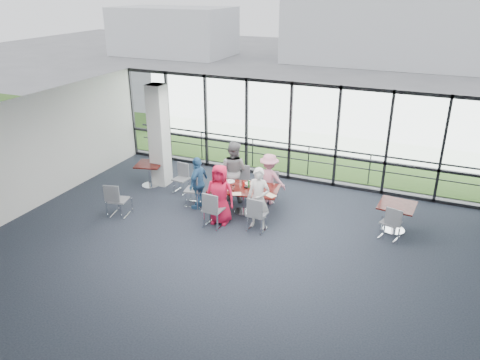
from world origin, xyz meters
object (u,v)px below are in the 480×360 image
at_px(chair_main_fl, 239,183).
at_px(chair_main_fr, 267,187).
at_px(structural_column, 159,136).
at_px(side_table_right, 397,209).
at_px(chair_main_end, 194,190).
at_px(diner_near_right, 258,198).
at_px(chair_main_nl, 214,209).
at_px(chair_spare_lb, 181,179).
at_px(diner_near_left, 220,194).
at_px(diner_far_right, 269,179).
at_px(main_table, 244,192).
at_px(diner_end, 198,183).
at_px(chair_spare_r, 391,222).
at_px(side_table_left, 149,168).
at_px(diner_far_left, 233,171).
at_px(chair_spare_la, 119,200).
at_px(chair_main_nr, 257,214).

distance_m(chair_main_fl, chair_main_fr, 0.89).
bearing_deg(structural_column, side_table_right, -2.06).
distance_m(chair_main_fr, chair_main_end, 2.15).
height_order(diner_near_right, chair_main_end, diner_near_right).
distance_m(chair_main_nl, chair_spare_lb, 2.44).
relative_size(diner_near_left, diner_far_right, 1.09).
bearing_deg(main_table, diner_end, -178.63).
height_order(main_table, diner_near_right, diner_near_right).
height_order(structural_column, chair_spare_r, structural_column).
bearing_deg(main_table, chair_main_end, 177.52).
bearing_deg(diner_end, diner_far_right, 123.15).
xyz_separation_m(diner_near_right, diner_far_right, (-0.25, 1.49, -0.08)).
xyz_separation_m(side_table_left, chair_spare_lb, (1.16, -0.04, -0.18)).
distance_m(chair_main_end, chair_spare_lb, 1.03).
relative_size(main_table, chair_main_nl, 2.06).
distance_m(side_table_left, diner_far_left, 2.83).
relative_size(side_table_left, chair_spare_la, 1.01).
bearing_deg(chair_main_fl, chair_spare_la, 31.70).
height_order(side_table_right, chair_main_end, chair_main_end).
height_order(diner_near_left, chair_main_fl, diner_near_left).
bearing_deg(diner_far_right, diner_near_right, 99.58).
height_order(side_table_left, chair_spare_r, chair_spare_r).
relative_size(diner_far_left, chair_spare_lb, 2.05).
bearing_deg(main_table, diner_near_left, -122.70).
bearing_deg(chair_main_nr, structural_column, 160.63).
bearing_deg(side_table_left, chair_spare_lb, -2.17).
bearing_deg(diner_far_right, chair_spare_r, 168.34).
bearing_deg(diner_far_right, side_table_left, 4.55).
bearing_deg(chair_spare_lb, chair_spare_r, -177.20).
bearing_deg(main_table, chair_spare_lb, 159.41).
distance_m(side_table_left, chair_spare_lb, 1.17).
bearing_deg(diner_far_left, diner_end, 59.57).
distance_m(main_table, chair_spare_lb, 2.36).
bearing_deg(chair_spare_la, chair_main_fl, 30.54).
height_order(diner_near_right, diner_far_right, diner_near_right).
xyz_separation_m(chair_spare_la, chair_spare_r, (7.03, 1.67, -0.03)).
xyz_separation_m(side_table_left, chair_main_nr, (4.17, -1.35, -0.15)).
distance_m(side_table_right, diner_near_left, 4.58).
bearing_deg(diner_end, diner_near_right, 79.47).
distance_m(diner_near_left, diner_end, 1.11).
relative_size(diner_end, chair_main_nl, 1.56).
relative_size(side_table_right, diner_near_right, 0.57).
bearing_deg(diner_far_right, chair_spare_la, 34.16).
xyz_separation_m(main_table, chair_spare_r, (3.93, 0.12, -0.18)).
relative_size(main_table, chair_spare_r, 2.28).
xyz_separation_m(diner_near_left, chair_main_fl, (-0.19, 1.69, -0.36)).
height_order(diner_near_right, chair_main_nr, diner_near_right).
bearing_deg(diner_far_right, chair_spare_lb, 7.42).
height_order(side_table_right, diner_far_right, diner_far_right).
distance_m(side_table_right, chair_spare_r, 0.50).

